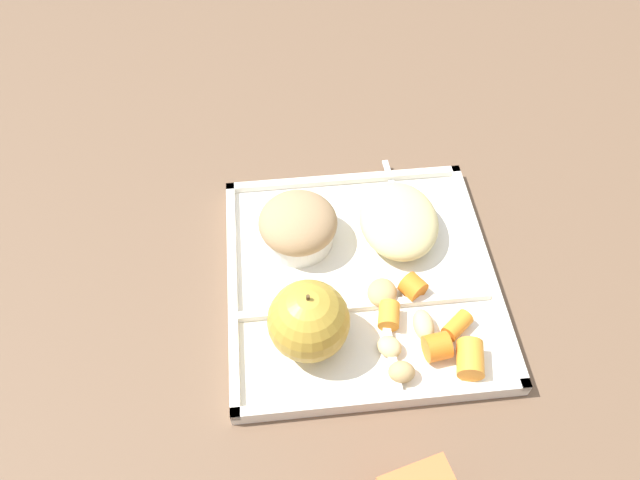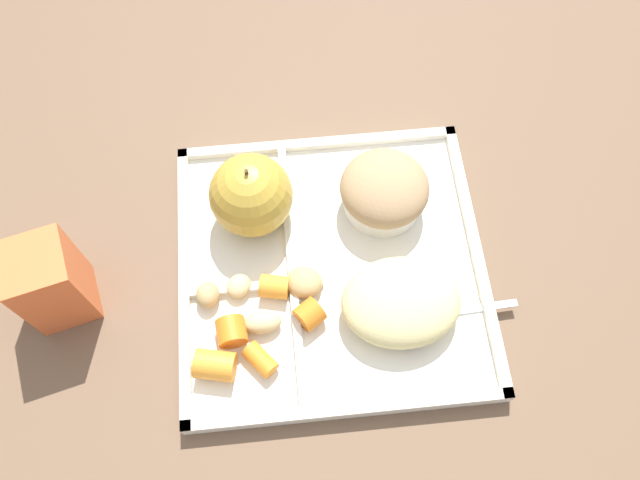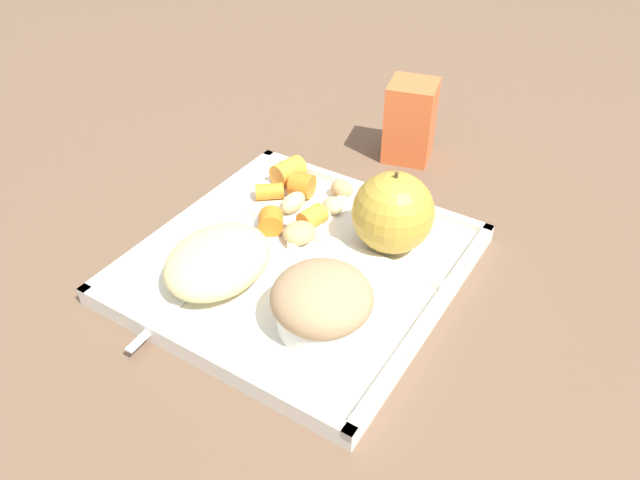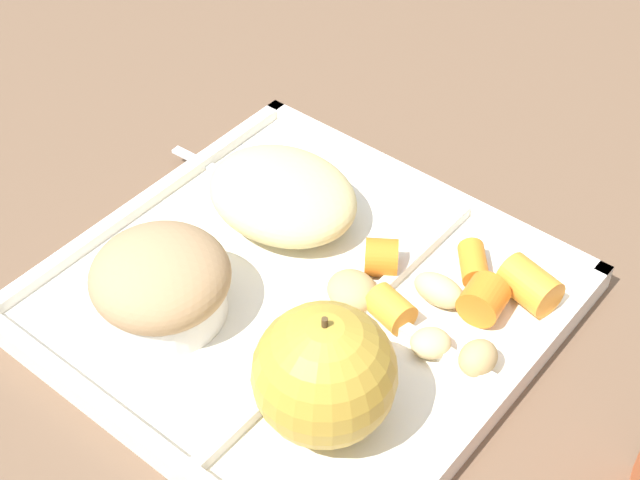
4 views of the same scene
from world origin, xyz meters
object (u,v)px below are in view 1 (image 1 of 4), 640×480
Objects in this scene: lunch_tray at (361,280)px; bran_muffin at (298,226)px; plastic_fork at (400,210)px; green_apple at (309,321)px.

lunch_tray is 0.09m from bran_muffin.
plastic_fork is (0.09, -0.06, 0.01)m from lunch_tray.
plastic_fork is at bearing -76.22° from bran_muffin.
plastic_fork is at bearing -37.61° from green_apple.
plastic_fork is (0.03, -0.13, -0.03)m from bran_muffin.
lunch_tray is 2.08× the size of plastic_fork.
lunch_tray is 3.41× the size of green_apple.
green_apple is 0.21m from plastic_fork.
lunch_tray is at bearing -133.17° from bran_muffin.
bran_muffin is (0.13, 0.00, -0.01)m from green_apple.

